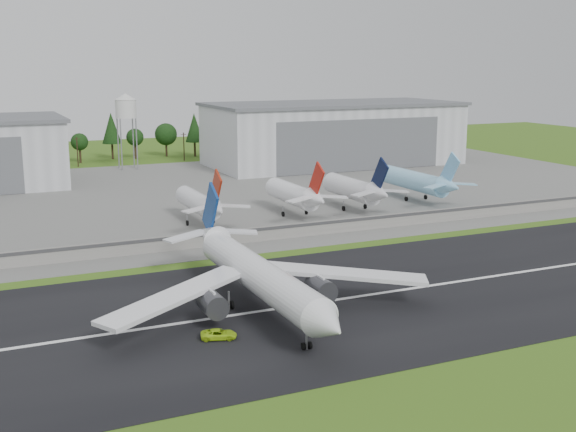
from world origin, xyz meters
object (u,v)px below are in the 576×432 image
main_airliner (261,285)px  parked_jet_red_b (297,195)px  ground_vehicle (219,334)px  parked_jet_red_a (202,203)px  parked_jet_navy (357,189)px  parked_jet_skyblue (419,181)px

main_airliner → parked_jet_red_b: bearing=-119.7°
ground_vehicle → parked_jet_red_b: (48.26, 75.47, 5.25)m
main_airliner → parked_jet_red_b: (37.86, 66.99, 1.22)m
parked_jet_red_a → parked_jet_red_b: bearing=0.1°
parked_jet_red_a → parked_jet_navy: (45.48, 0.07, 0.37)m
parked_jet_navy → ground_vehicle: bearing=-131.5°
parked_jet_red_a → parked_jet_red_b: parked_jet_red_b is taller
ground_vehicle → parked_jet_red_a: size_ratio=0.17×
main_airliner → ground_vehicle: size_ratio=10.82×
parked_jet_red_b → parked_jet_navy: size_ratio=1.00×
ground_vehicle → parked_jet_skyblue: bearing=-30.7°
parked_jet_navy → parked_jet_red_a: bearing=-179.9°
ground_vehicle → parked_jet_navy: 101.01m
parked_jet_red_a → parked_jet_skyblue: (69.67, 5.06, 0.28)m
ground_vehicle → parked_jet_skyblue: (91.09, 80.48, 5.29)m
parked_jet_skyblue → parked_jet_red_b: bearing=-173.3°
parked_jet_navy → parked_jet_skyblue: parked_jet_navy is taller
parked_jet_red_a → parked_jet_navy: parked_jet_navy is taller
main_airliner → parked_jet_red_b: size_ratio=1.89×
parked_jet_navy → parked_jet_red_b: bearing=-179.9°
parked_jet_red_a → parked_jet_skyblue: parked_jet_skyblue is taller
main_airliner → parked_jet_red_b: 76.96m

